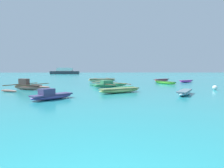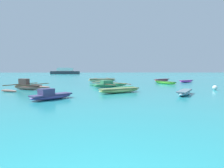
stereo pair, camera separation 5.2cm
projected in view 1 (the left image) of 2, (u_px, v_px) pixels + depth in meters
name	position (u px, v px, depth m)	size (l,w,h in m)	color
moored_boat_0	(186.00, 81.00, 27.56)	(2.44, 1.84, 0.33)	#DE4AD9
moored_boat_1	(162.00, 80.00, 29.41)	(2.81, 2.30, 0.42)	#9E4053
moored_boat_2	(165.00, 82.00, 24.72)	(2.01, 3.53, 0.33)	green
moored_boat_3	(110.00, 85.00, 20.53)	(4.74, 5.13, 0.69)	#4BCD80
moored_boat_4	(27.00, 86.00, 17.51)	(3.18, 4.35, 0.98)	#8D584D
moored_boat_5	(120.00, 90.00, 15.31)	(3.45, 2.49, 0.37)	#B0CF72
moored_boat_6	(102.00, 80.00, 29.03)	(4.12, 3.85, 0.54)	#CEC48C
moored_boat_7	(185.00, 92.00, 14.08)	(2.07, 2.92, 0.33)	#89B8CD
moored_boat_8	(51.00, 95.00, 11.91)	(2.42, 2.55, 0.67)	#5A52A0
mooring_buoy_0	(215.00, 88.00, 17.40)	(0.41, 0.41, 0.41)	white
distant_ferry	(65.00, 71.00, 80.11)	(11.37, 2.50, 2.50)	#2D333D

